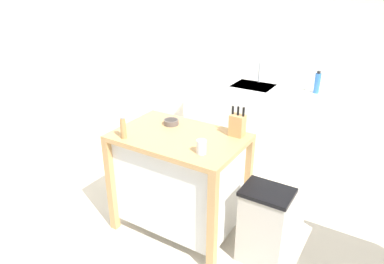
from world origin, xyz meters
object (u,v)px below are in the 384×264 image
at_px(bowl_ceramic_wide, 171,122).
at_px(drinking_cup, 201,147).
at_px(knife_block, 237,125).
at_px(trash_bin, 264,226).
at_px(bottle_spray_cleaner, 317,83).
at_px(sink_faucet, 259,73).
at_px(pepper_grinder, 123,127).
at_px(kitchen_island, 179,178).

relative_size(bowl_ceramic_wide, drinking_cup, 1.24).
bearing_deg(drinking_cup, knife_block, 78.15).
distance_m(trash_bin, bottle_spray_cleaner, 1.77).
relative_size(sink_faucet, bottle_spray_cleaner, 0.94).
bearing_deg(sink_faucet, drinking_cup, -80.10).
distance_m(knife_block, sink_faucet, 1.54).
xyz_separation_m(drinking_cup, pepper_grinder, (-0.63, -0.09, 0.04)).
height_order(trash_bin, bottle_spray_cleaner, bottle_spray_cleaner).
distance_m(kitchen_island, pepper_grinder, 0.64).
bearing_deg(bowl_ceramic_wide, kitchen_island, -40.44).
height_order(kitchen_island, bottle_spray_cleaner, bottle_spray_cleaner).
xyz_separation_m(pepper_grinder, sink_faucet, (0.30, 1.98, 0.02)).
bearing_deg(sink_faucet, kitchen_island, -89.17).
height_order(bowl_ceramic_wide, bottle_spray_cleaner, bottle_spray_cleaner).
bearing_deg(sink_faucet, bowl_ceramic_wide, -95.25).
height_order(drinking_cup, pepper_grinder, pepper_grinder).
bearing_deg(pepper_grinder, kitchen_island, 38.65).
height_order(bowl_ceramic_wide, pepper_grinder, pepper_grinder).
relative_size(kitchen_island, trash_bin, 1.61).
bearing_deg(knife_block, sink_faucet, 105.59).
xyz_separation_m(trash_bin, sink_faucet, (-0.77, 1.70, 0.68)).
xyz_separation_m(bowl_ceramic_wide, drinking_cup, (0.47, -0.31, 0.03)).
bearing_deg(bottle_spray_cleaner, drinking_cup, -100.57).
bearing_deg(kitchen_island, pepper_grinder, -141.35).
bearing_deg(pepper_grinder, sink_faucet, 81.29).
relative_size(bowl_ceramic_wide, pepper_grinder, 0.67).
distance_m(bowl_ceramic_wide, bottle_spray_cleaner, 1.71).
xyz_separation_m(knife_block, drinking_cup, (-0.08, -0.40, -0.04)).
height_order(kitchen_island, drinking_cup, drinking_cup).
xyz_separation_m(kitchen_island, pepper_grinder, (-0.33, -0.26, 0.48)).
xyz_separation_m(bowl_ceramic_wide, bottle_spray_cleaner, (0.81, 1.50, 0.08)).
height_order(kitchen_island, pepper_grinder, pepper_grinder).
height_order(knife_block, trash_bin, knife_block).
distance_m(pepper_grinder, bottle_spray_cleaner, 2.14).
bearing_deg(kitchen_island, bottle_spray_cleaner, 68.68).
bearing_deg(kitchen_island, drinking_cup, -28.97).
bearing_deg(bowl_ceramic_wide, drinking_cup, -33.44).
xyz_separation_m(bowl_ceramic_wide, pepper_grinder, (-0.16, -0.41, 0.06)).
relative_size(kitchen_island, drinking_cup, 10.08).
height_order(knife_block, sink_faucet, knife_block).
height_order(pepper_grinder, trash_bin, pepper_grinder).
bearing_deg(bottle_spray_cleaner, pepper_grinder, -116.95).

